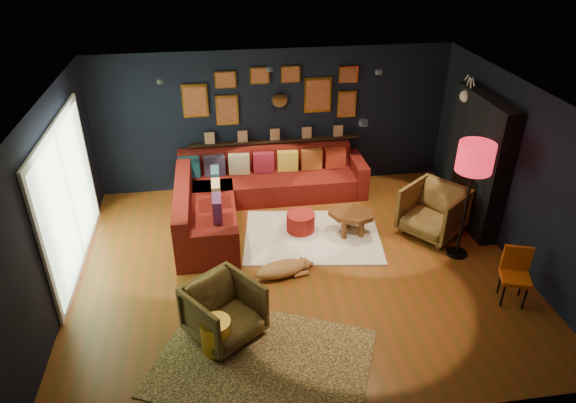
{
  "coord_description": "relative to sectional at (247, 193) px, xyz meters",
  "views": [
    {
      "loc": [
        -1.07,
        -6.14,
        4.68
      ],
      "look_at": [
        -0.11,
        0.3,
        0.96
      ],
      "focal_mm": 32.0,
      "sensor_mm": 36.0,
      "label": 1
    }
  ],
  "objects": [
    {
      "name": "floor",
      "position": [
        0.61,
        -1.81,
        -0.32
      ],
      "size": [
        6.5,
        6.5,
        0.0
      ],
      "primitive_type": "plane",
      "color": "brown",
      "rests_on": "ground"
    },
    {
      "name": "room_walls",
      "position": [
        0.61,
        -1.81,
        1.27
      ],
      "size": [
        6.5,
        6.5,
        6.5
      ],
      "color": "black",
      "rests_on": "ground"
    },
    {
      "name": "sectional",
      "position": [
        0.0,
        0.0,
        0.0
      ],
      "size": [
        3.41,
        2.69,
        0.86
      ],
      "color": "maroon",
      "rests_on": "ground"
    },
    {
      "name": "ledge",
      "position": [
        0.61,
        0.87,
        0.6
      ],
      "size": [
        3.2,
        0.12,
        0.04
      ],
      "primitive_type": "cube",
      "color": "black",
      "rests_on": "room_walls"
    },
    {
      "name": "gallery_wall",
      "position": [
        0.6,
        0.91,
        1.48
      ],
      "size": [
        3.15,
        0.04,
        1.02
      ],
      "color": "gold",
      "rests_on": "room_walls"
    },
    {
      "name": "sunburst_mirror",
      "position": [
        0.71,
        0.91,
        1.38
      ],
      "size": [
        0.47,
        0.16,
        0.47
      ],
      "color": "silver",
      "rests_on": "room_walls"
    },
    {
      "name": "fireplace",
      "position": [
        3.71,
        -0.91,
        0.7
      ],
      "size": [
        0.31,
        1.6,
        2.2
      ],
      "color": "black",
      "rests_on": "ground"
    },
    {
      "name": "deer_head",
      "position": [
        3.75,
        -0.41,
        1.73
      ],
      "size": [
        0.5,
        0.28,
        0.45
      ],
      "color": "white",
      "rests_on": "fireplace"
    },
    {
      "name": "sliding_door",
      "position": [
        -2.6,
        -1.21,
        0.78
      ],
      "size": [
        0.06,
        2.8,
        2.2
      ],
      "color": "white",
      "rests_on": "ground"
    },
    {
      "name": "ceiling_spots",
      "position": [
        0.61,
        -1.01,
        2.24
      ],
      "size": [
        3.3,
        2.5,
        0.06
      ],
      "color": "black",
      "rests_on": "room_walls"
    },
    {
      "name": "shag_rug",
      "position": [
        0.98,
        -1.06,
        -0.31
      ],
      "size": [
        2.38,
        1.87,
        0.03
      ],
      "primitive_type": "cube",
      "rotation": [
        0.0,
        0.0,
        -0.14
      ],
      "color": "silver",
      "rests_on": "ground"
    },
    {
      "name": "leopard_rug",
      "position": [
        -0.1,
        -3.61,
        -0.32
      ],
      "size": [
        2.97,
        2.62,
        0.01
      ],
      "primitive_type": "cube",
      "rotation": [
        0.0,
        0.0,
        -0.42
      ],
      "color": "tan",
      "rests_on": "ground"
    },
    {
      "name": "coffee_table",
      "position": [
        1.61,
        -1.06,
        0.01
      ],
      "size": [
        0.93,
        0.84,
        0.38
      ],
      "rotation": [
        0.0,
        0.0,
        -0.43
      ],
      "color": "brown",
      "rests_on": "shag_rug"
    },
    {
      "name": "pouf",
      "position": [
        0.81,
        -0.86,
        -0.14
      ],
      "size": [
        0.47,
        0.47,
        0.31
      ],
      "primitive_type": "cylinder",
      "color": "maroon",
      "rests_on": "shag_rug"
    },
    {
      "name": "armchair_left",
      "position": [
        -0.52,
        -3.07,
        0.09
      ],
      "size": [
        1.09,
        1.08,
        0.82
      ],
      "primitive_type": "imported",
      "rotation": [
        0.0,
        0.0,
        0.64
      ],
      "color": "#BC9142",
      "rests_on": "ground"
    },
    {
      "name": "armchair_right",
      "position": [
        2.94,
        -1.21,
        0.13
      ],
      "size": [
        1.19,
        1.2,
        0.9
      ],
      "primitive_type": "imported",
      "rotation": [
        0.0,
        0.0,
        -0.91
      ],
      "color": "#BC9142",
      "rests_on": "ground"
    },
    {
      "name": "gold_stool",
      "position": [
        -0.63,
        -3.33,
        -0.09
      ],
      "size": [
        0.37,
        0.37,
        0.46
      ],
      "primitive_type": "cylinder",
      "color": "gold",
      "rests_on": "ground"
    },
    {
      "name": "orange_chair",
      "position": [
        3.39,
        -2.94,
        0.14
      ],
      "size": [
        0.48,
        0.48,
        0.79
      ],
      "rotation": [
        0.0,
        0.0,
        -0.35
      ],
      "color": "black",
      "rests_on": "ground"
    },
    {
      "name": "floor_lamp",
      "position": [
        3.11,
        -1.86,
        1.26
      ],
      "size": [
        0.51,
        0.51,
        1.87
      ],
      "color": "black",
      "rests_on": "ground"
    },
    {
      "name": "dog",
      "position": [
        0.34,
        -2.01,
        -0.15
      ],
      "size": [
        1.09,
        0.7,
        0.32
      ],
      "primitive_type": null,
      "rotation": [
        0.0,
        0.0,
        0.21
      ],
      "color": "#BC7B4C",
      "rests_on": "leopard_rug"
    }
  ]
}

